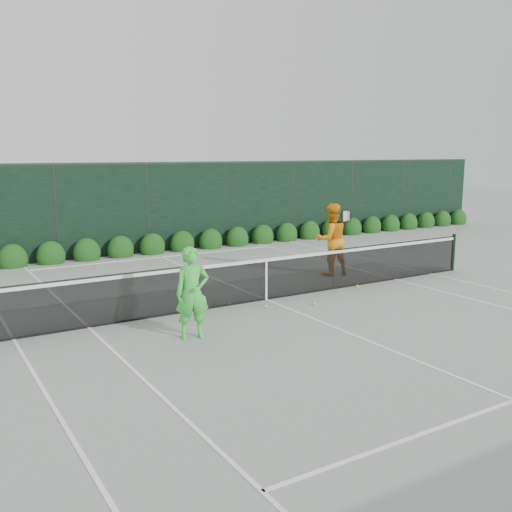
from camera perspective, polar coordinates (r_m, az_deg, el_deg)
ground at (r=13.28m, az=1.02°, el=-4.41°), size 80.00×80.00×0.00m
tennis_net at (r=13.15m, az=0.94°, el=-2.18°), size 12.90×0.10×1.07m
player_woman at (r=10.49m, az=-6.38°, el=-3.70°), size 0.70×0.55×1.70m
player_man at (r=15.93m, az=7.53°, el=1.65°), size 1.08×0.91×2.00m
court_lines at (r=13.28m, az=1.02°, el=-4.38°), size 11.03×23.83×0.01m
windscreen_fence at (r=10.82m, az=8.76°, el=0.28°), size 32.00×21.07×3.06m
hedge_row at (r=19.52m, az=-10.31°, el=0.90°), size 31.66×0.65×0.94m
tennis_balls at (r=13.01m, az=0.25°, el=-4.57°), size 4.28×1.40×0.07m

